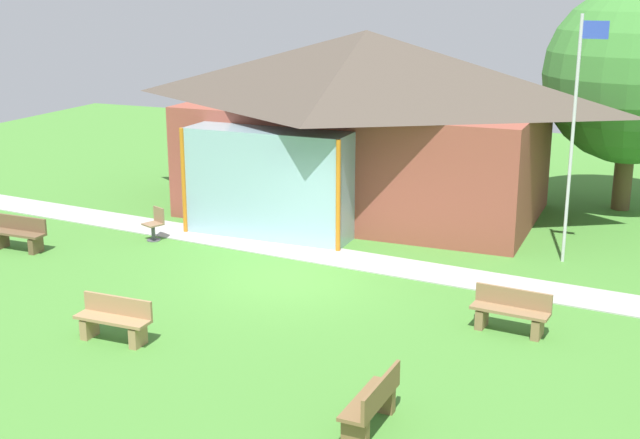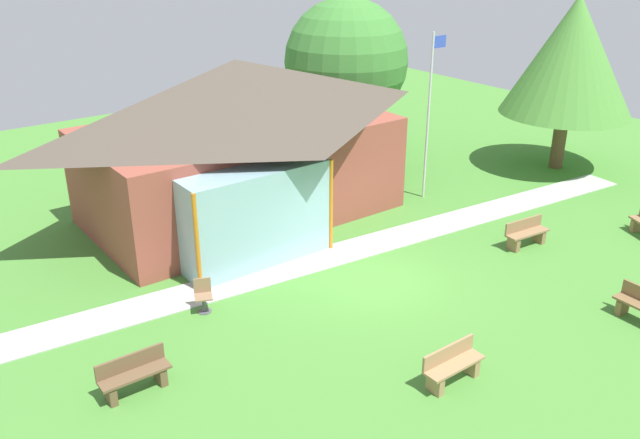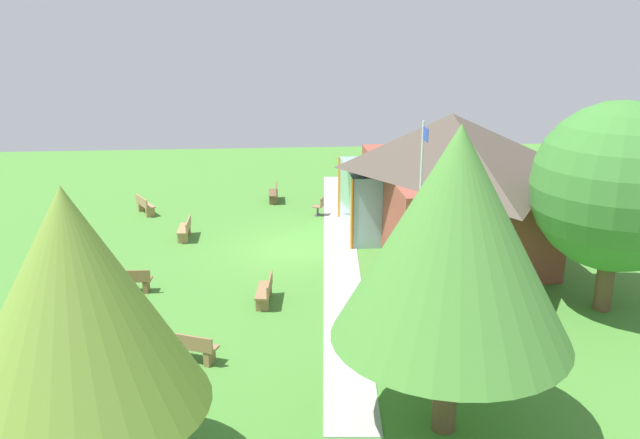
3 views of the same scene
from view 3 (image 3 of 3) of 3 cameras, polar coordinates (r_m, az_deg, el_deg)
The scene contains 14 objects.
ground_plane at distance 25.91m, azimuth -2.29°, elevation -2.64°, with size 44.00×44.00×0.00m, color #478433.
pavilion at distance 26.73m, azimuth 10.85°, elevation 3.75°, with size 10.81×7.37×5.23m.
footpath at distance 26.04m, azimuth 1.78°, elevation -2.50°, with size 24.79×1.30×0.03m, color #ADADA8.
flagpole at distance 20.22m, azimuth 8.73°, elevation 1.10°, with size 0.64×0.08×5.86m.
bench_lawn_far_right at distance 17.89m, azimuth -11.32°, elevation -10.93°, with size 0.99×1.55×0.84m.
bench_front_right at distance 22.65m, azimuth -16.36°, elevation -5.20°, with size 0.50×1.52×0.84m.
bench_front_center at distance 27.63m, azimuth -11.68°, elevation -0.86°, with size 1.50×0.44×0.84m.
bench_mid_left at distance 32.79m, azimuth -4.03°, elevation 2.26°, with size 1.50×0.45×0.84m.
bench_mid_right at distance 21.02m, azimuth -4.79°, elevation -6.30°, with size 1.54×0.59×0.84m.
bench_front_left at distance 31.65m, azimuth -15.05°, elevation 1.17°, with size 1.53×1.10×0.84m.
patio_chair_west at distance 30.29m, azimuth -0.08°, elevation 1.09°, with size 0.58×0.58×0.86m.
tree_east_hedge at distance 13.47m, azimuth 11.71°, elevation -1.44°, with size 5.04×5.04×6.78m.
tree_far_east at distance 12.28m, azimuth -20.71°, elevation -6.73°, with size 4.62×4.62×6.06m.
tree_behind_pavilion_right at distance 21.31m, azimuth 24.57°, elevation 2.60°, with size 5.10×5.10×6.52m.
Camera 3 is at (24.40, -1.03, 8.65)m, focal length 36.65 mm.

